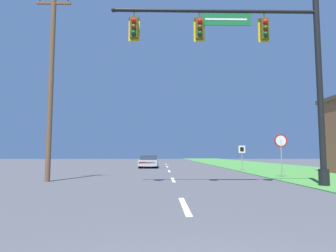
{
  "coord_description": "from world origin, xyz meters",
  "views": [
    {
      "loc": [
        -0.63,
        -2.19,
        1.4
      ],
      "look_at": [
        0.0,
        26.17,
        4.03
      ],
      "focal_mm": 32.0,
      "sensor_mm": 36.0,
      "label": 1
    }
  ],
  "objects_px": {
    "car_ahead": "(149,162)",
    "stop_sign": "(281,146)",
    "utility_pole_near": "(51,78)",
    "route_sign_post": "(242,152)",
    "signal_mast": "(264,62)"
  },
  "relations": [
    {
      "from": "route_sign_post",
      "to": "utility_pole_near",
      "type": "distance_m",
      "value": 15.94
    },
    {
      "from": "utility_pole_near",
      "to": "route_sign_post",
      "type": "bearing_deg",
      "value": 36.6
    },
    {
      "from": "car_ahead",
      "to": "utility_pole_near",
      "type": "distance_m",
      "value": 16.45
    },
    {
      "from": "stop_sign",
      "to": "signal_mast",
      "type": "bearing_deg",
      "value": -118.42
    },
    {
      "from": "signal_mast",
      "to": "stop_sign",
      "type": "relative_size",
      "value": 3.8
    },
    {
      "from": "car_ahead",
      "to": "stop_sign",
      "type": "relative_size",
      "value": 1.75
    },
    {
      "from": "signal_mast",
      "to": "utility_pole_near",
      "type": "relative_size",
      "value": 0.92
    },
    {
      "from": "stop_sign",
      "to": "utility_pole_near",
      "type": "distance_m",
      "value": 13.41
    },
    {
      "from": "car_ahead",
      "to": "utility_pole_near",
      "type": "relative_size",
      "value": 0.42
    },
    {
      "from": "signal_mast",
      "to": "route_sign_post",
      "type": "bearing_deg",
      "value": 79.88
    },
    {
      "from": "car_ahead",
      "to": "stop_sign",
      "type": "height_order",
      "value": "stop_sign"
    },
    {
      "from": "utility_pole_near",
      "to": "car_ahead",
      "type": "bearing_deg",
      "value": 73.46
    },
    {
      "from": "route_sign_post",
      "to": "car_ahead",
      "type": "bearing_deg",
      "value": 143.51
    },
    {
      "from": "car_ahead",
      "to": "route_sign_post",
      "type": "bearing_deg",
      "value": -36.49
    },
    {
      "from": "signal_mast",
      "to": "car_ahead",
      "type": "xyz_separation_m",
      "value": [
        -5.84,
        17.64,
        -4.85
      ]
    }
  ]
}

